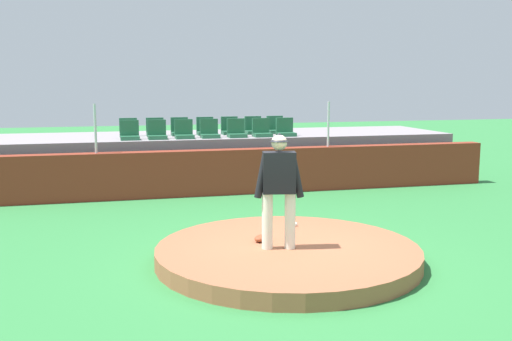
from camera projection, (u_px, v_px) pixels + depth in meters
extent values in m
plane|color=#317E3D|center=(287.00, 262.00, 9.12)|extent=(60.00, 60.00, 0.00)
cylinder|color=#A05D3E|center=(287.00, 254.00, 9.10)|extent=(4.13, 4.13, 0.25)
cylinder|color=white|center=(267.00, 221.00, 8.88)|extent=(0.17, 0.17, 0.87)
cylinder|color=white|center=(290.00, 221.00, 8.90)|extent=(0.17, 0.17, 0.87)
cube|color=black|center=(279.00, 172.00, 8.78)|extent=(0.53, 0.35, 0.63)
cylinder|color=black|center=(262.00, 175.00, 8.77)|extent=(0.26, 0.15, 0.71)
cylinder|color=black|center=(296.00, 175.00, 8.80)|extent=(0.27, 0.16, 0.71)
sphere|color=beige|center=(279.00, 143.00, 8.71)|extent=(0.24, 0.24, 0.24)
cone|color=black|center=(279.00, 137.00, 8.70)|extent=(0.32, 0.32, 0.13)
sphere|color=white|center=(295.00, 224.00, 10.33)|extent=(0.07, 0.07, 0.07)
ellipsoid|color=brown|center=(262.00, 238.00, 9.34)|extent=(0.36, 0.35, 0.11)
cube|color=maroon|center=(219.00, 172.00, 14.52)|extent=(14.60, 0.40, 1.13)
cylinder|color=silver|center=(95.00, 129.00, 13.63)|extent=(0.06, 0.06, 1.17)
cylinder|color=silver|center=(328.00, 124.00, 15.05)|extent=(0.06, 0.06, 1.17)
cube|color=gray|center=(205.00, 157.00, 16.70)|extent=(14.01, 3.18, 1.31)
cube|color=#246241|center=(130.00, 138.00, 14.99)|extent=(0.48, 0.44, 0.10)
cube|color=#246241|center=(129.00, 128.00, 15.13)|extent=(0.48, 0.08, 0.40)
cube|color=#246241|center=(158.00, 137.00, 15.15)|extent=(0.48, 0.44, 0.10)
cube|color=#246241|center=(157.00, 127.00, 15.28)|extent=(0.48, 0.08, 0.40)
cube|color=#246241|center=(185.00, 137.00, 15.33)|extent=(0.48, 0.44, 0.10)
cube|color=#246241|center=(183.00, 127.00, 15.46)|extent=(0.48, 0.08, 0.40)
cube|color=#246241|center=(210.00, 136.00, 15.50)|extent=(0.48, 0.44, 0.10)
cube|color=#246241|center=(209.00, 126.00, 15.64)|extent=(0.48, 0.08, 0.40)
cube|color=#246241|center=(237.00, 136.00, 15.65)|extent=(0.48, 0.44, 0.10)
cube|color=#246241|center=(236.00, 126.00, 15.79)|extent=(0.48, 0.08, 0.40)
cube|color=#246241|center=(262.00, 135.00, 15.84)|extent=(0.48, 0.44, 0.10)
cube|color=#246241|center=(261.00, 125.00, 15.98)|extent=(0.48, 0.08, 0.40)
cube|color=#246241|center=(286.00, 134.00, 16.02)|extent=(0.48, 0.44, 0.10)
cube|color=#246241|center=(284.00, 125.00, 16.15)|extent=(0.48, 0.08, 0.40)
cube|color=#246241|center=(129.00, 135.00, 15.87)|extent=(0.48, 0.44, 0.10)
cube|color=#246241|center=(128.00, 125.00, 16.01)|extent=(0.48, 0.08, 0.40)
cube|color=#246241|center=(156.00, 134.00, 16.02)|extent=(0.48, 0.44, 0.10)
cube|color=#246241|center=(155.00, 125.00, 16.16)|extent=(0.48, 0.08, 0.40)
cube|color=#246241|center=(180.00, 134.00, 16.20)|extent=(0.48, 0.44, 0.10)
cube|color=#246241|center=(179.00, 124.00, 16.33)|extent=(0.48, 0.08, 0.40)
cube|color=#246241|center=(206.00, 133.00, 16.36)|extent=(0.48, 0.44, 0.10)
cube|color=#246241|center=(205.00, 124.00, 16.49)|extent=(0.48, 0.08, 0.40)
cube|color=#246241|center=(231.00, 133.00, 16.56)|extent=(0.48, 0.44, 0.10)
cube|color=#246241|center=(229.00, 123.00, 16.70)|extent=(0.48, 0.08, 0.40)
cube|color=#246241|center=(254.00, 132.00, 16.70)|extent=(0.48, 0.44, 0.10)
cube|color=#246241|center=(253.00, 123.00, 16.84)|extent=(0.48, 0.08, 0.40)
cube|color=#246241|center=(276.00, 132.00, 16.89)|extent=(0.48, 0.44, 0.10)
cube|color=#246241|center=(275.00, 123.00, 17.02)|extent=(0.48, 0.08, 0.40)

